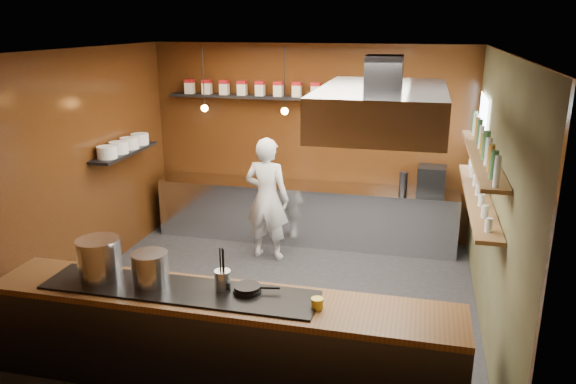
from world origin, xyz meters
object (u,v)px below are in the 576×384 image
(stockpot_small, at_px, (150,269))
(chef, at_px, (267,199))
(extractor_hood, at_px, (382,107))
(espresso_machine, at_px, (431,180))
(stockpot_large, at_px, (99,259))

(stockpot_small, height_order, chef, chef)
(extractor_hood, height_order, stockpot_small, extractor_hood)
(chef, bearing_deg, stockpot_small, 90.73)
(extractor_hood, bearing_deg, stockpot_small, -149.30)
(extractor_hood, relative_size, espresso_machine, 5.08)
(stockpot_small, bearing_deg, espresso_machine, 56.06)
(chef, bearing_deg, stockpot_large, 80.79)
(extractor_hood, distance_m, chef, 2.95)
(extractor_hood, height_order, stockpot_large, extractor_hood)
(espresso_machine, bearing_deg, stockpot_large, -126.56)
(espresso_machine, distance_m, chef, 2.42)
(espresso_machine, bearing_deg, chef, -157.25)
(stockpot_large, distance_m, espresso_machine, 4.89)
(extractor_hood, xyz_separation_m, espresso_machine, (0.58, 2.62, -1.41))
(espresso_machine, height_order, chef, chef)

